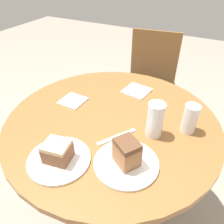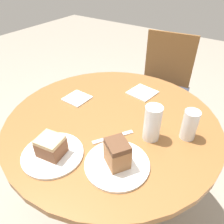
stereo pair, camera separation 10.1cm
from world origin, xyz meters
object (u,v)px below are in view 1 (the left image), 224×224
at_px(plate_far, 59,159).
at_px(glass_water, 155,121).
at_px(cake_slice_far, 57,151).
at_px(plate_near, 126,163).
at_px(chair, 149,84).
at_px(glass_lemonade, 190,120).
at_px(cake_slice_near, 127,152).

bearing_deg(plate_far, glass_water, 48.66).
xyz_separation_m(cake_slice_far, glass_water, (0.27, 0.31, 0.02)).
height_order(plate_near, plate_far, same).
relative_size(plate_far, cake_slice_far, 2.24).
xyz_separation_m(plate_near, plate_far, (-0.23, -0.10, 0.00)).
xyz_separation_m(plate_far, glass_water, (0.27, 0.31, 0.07)).
bearing_deg(chair, glass_lemonade, -70.15).
height_order(cake_slice_near, glass_lemonade, glass_lemonade).
distance_m(plate_near, glass_water, 0.22).
bearing_deg(plate_near, chair, 103.80).
bearing_deg(glass_lemonade, cake_slice_far, -134.84).
xyz_separation_m(chair, glass_lemonade, (0.43, -0.81, 0.34)).
bearing_deg(cake_slice_near, plate_near, 0.00).
bearing_deg(cake_slice_near, cake_slice_far, -156.71).
xyz_separation_m(plate_near, cake_slice_near, (0.00, 0.00, 0.06)).
bearing_deg(glass_lemonade, plate_near, -118.55).
bearing_deg(glass_water, glass_lemonade, 35.98).
height_order(plate_far, glass_lemonade, glass_lemonade).
bearing_deg(chair, plate_far, -96.42).
distance_m(plate_near, cake_slice_far, 0.26).
bearing_deg(cake_slice_far, plate_near, 23.29).
bearing_deg(cake_slice_near, plate_far, -156.71).
xyz_separation_m(plate_near, cake_slice_far, (-0.23, -0.10, 0.04)).
bearing_deg(glass_water, cake_slice_far, -131.34).
bearing_deg(plate_far, plate_near, 23.29).
distance_m(plate_far, glass_lemonade, 0.56).
distance_m(cake_slice_near, glass_water, 0.21).
distance_m(cake_slice_near, cake_slice_far, 0.25).
xyz_separation_m(chair, plate_near, (0.27, -1.11, 0.29)).
bearing_deg(plate_far, chair, 91.85).
bearing_deg(plate_near, cake_slice_far, -156.71).
height_order(plate_near, cake_slice_far, cake_slice_far).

